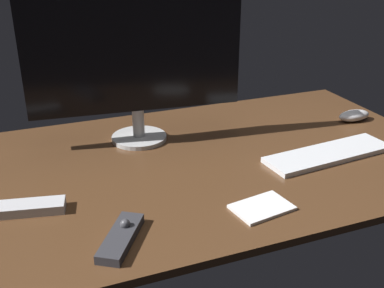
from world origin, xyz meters
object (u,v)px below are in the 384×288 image
media_remote (121,237)px  monitor (135,60)px  keyboard (329,154)px  computer_mouse (354,115)px  tv_remote (29,208)px  notepad (262,207)px

media_remote → monitor: bearing=13.2°
keyboard → computer_mouse: size_ratio=3.34×
monitor → keyboard: monitor is taller
computer_mouse → media_remote: size_ratio=0.71×
monitor → media_remote: size_ratio=3.81×
media_remote → tv_remote: size_ratio=1.02×
monitor → computer_mouse: (73.00, -11.04, -23.25)cm
monitor → tv_remote: bearing=-132.4°
keyboard → notepad: keyboard is taller
monitor → media_remote: monitor is taller
keyboard → tv_remote: (-82.50, 0.44, 0.40)cm
notepad → media_remote: bearing=-179.3°
media_remote → notepad: media_remote is taller
computer_mouse → notepad: 68.74cm
keyboard → tv_remote: 82.50cm
monitor → notepad: (15.98, -49.42, -24.71)cm
keyboard → tv_remote: size_ratio=2.42×
computer_mouse → tv_remote: (-107.73, -20.02, -0.68)cm
keyboard → notepad: 36.48cm
notepad → monitor: bearing=107.9°
media_remote → keyboard: bearing=-41.7°
monitor → media_remote: 58.04cm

